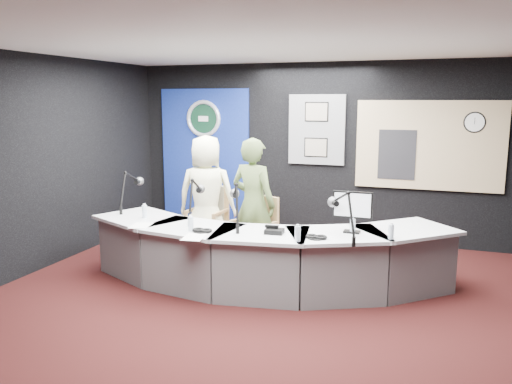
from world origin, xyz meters
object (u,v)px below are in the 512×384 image
(armchair_left, at_px, (207,218))
(person_man, at_px, (207,195))
(broadcast_desk, at_px, (261,256))
(armchair_right, at_px, (253,232))
(person_woman, at_px, (253,204))

(armchair_left, distance_m, person_man, 0.34)
(broadcast_desk, bearing_deg, armchair_right, 117.61)
(person_man, bearing_deg, armchair_right, 143.35)
(armchair_left, bearing_deg, person_man, 0.00)
(armchair_right, bearing_deg, armchair_left, 179.43)
(armchair_right, xyz_separation_m, person_man, (-0.87, 0.43, 0.37))
(armchair_left, height_order, person_woman, person_woman)
(armchair_left, xyz_separation_m, person_woman, (0.87, -0.43, 0.35))
(broadcast_desk, distance_m, armchair_left, 1.56)
(broadcast_desk, height_order, armchair_right, armchair_right)
(broadcast_desk, relative_size, person_man, 2.61)
(armchair_left, distance_m, armchair_right, 0.97)
(armchair_right, relative_size, person_man, 0.57)
(armchair_left, bearing_deg, broadcast_desk, -34.34)
(broadcast_desk, xyz_separation_m, person_man, (-1.18, 1.01, 0.49))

